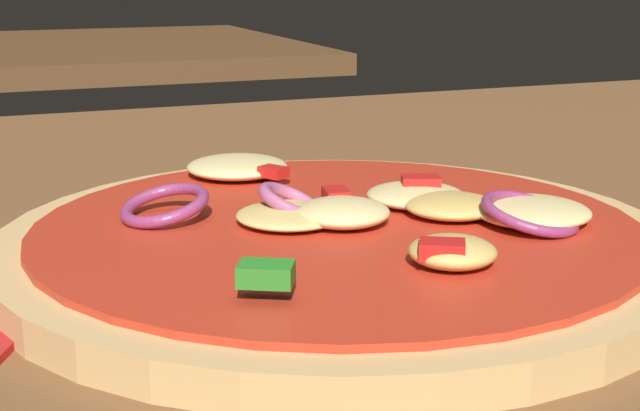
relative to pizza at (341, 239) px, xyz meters
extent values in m
cube|color=brown|center=(0.04, 0.01, -0.02)|extent=(1.27, 0.89, 0.03)
cylinder|color=tan|center=(0.00, 0.00, 0.00)|extent=(0.29, 0.29, 0.01)
cylinder|color=red|center=(0.00, 0.00, 0.01)|extent=(0.26, 0.26, 0.00)
ellipsoid|color=#F4DB8E|center=(0.07, -0.03, 0.01)|extent=(0.05, 0.05, 0.01)
ellipsoid|color=#F4DB8E|center=(0.00, 0.00, 0.01)|extent=(0.04, 0.04, 0.01)
ellipsoid|color=#F4DB8E|center=(0.04, 0.02, 0.01)|extent=(0.04, 0.04, 0.01)
ellipsoid|color=#EFCC72|center=(-0.02, 0.01, 0.01)|extent=(0.05, 0.05, 0.01)
ellipsoid|color=#E5BC60|center=(0.05, -0.01, 0.01)|extent=(0.04, 0.04, 0.01)
ellipsoid|color=#E5BC60|center=(0.02, -0.07, 0.01)|extent=(0.03, 0.03, 0.01)
ellipsoid|color=#F4DB8E|center=(-0.01, 0.10, 0.01)|extent=(0.05, 0.05, 0.01)
torus|color=#B25984|center=(-0.02, 0.02, 0.01)|extent=(0.04, 0.04, 0.02)
torus|color=#93386B|center=(0.07, -0.04, 0.01)|extent=(0.06, 0.06, 0.01)
torus|color=#93386B|center=(-0.07, 0.03, 0.01)|extent=(0.05, 0.05, 0.01)
cube|color=red|center=(0.01, -0.07, 0.02)|extent=(0.02, 0.02, 0.01)
cube|color=red|center=(0.05, 0.02, 0.02)|extent=(0.02, 0.02, 0.01)
cube|color=red|center=(0.00, 0.02, 0.01)|extent=(0.01, 0.02, 0.01)
cube|color=#2D8C28|center=(-0.06, -0.08, 0.02)|extent=(0.02, 0.02, 0.01)
cube|color=red|center=(0.00, 0.07, 0.01)|extent=(0.01, 0.02, 0.01)
cube|color=silver|center=(0.12, -0.03, -0.01)|extent=(0.03, 0.01, 0.00)
cube|color=silver|center=(0.12, -0.03, -0.01)|extent=(0.03, 0.01, 0.00)
cube|color=silver|center=(0.11, -0.04, -0.01)|extent=(0.03, 0.01, 0.00)
cube|color=silver|center=(0.11, -0.04, -0.01)|extent=(0.03, 0.01, 0.00)
cube|color=brown|center=(-0.03, 1.14, -0.02)|extent=(0.82, 0.62, 0.03)
camera|label=1|loc=(-0.15, -0.35, 0.12)|focal=52.49mm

